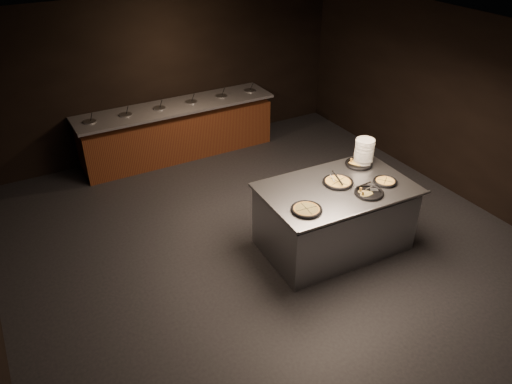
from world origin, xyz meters
TOP-DOWN VIEW (x-y plane):
  - room at (0.00, 0.00)m, footprint 7.02×8.02m
  - salad_bar at (0.00, 3.56)m, footprint 3.70×0.83m
  - serving_counter at (0.81, -0.19)m, footprint 2.08×1.38m
  - plate_stack at (1.57, 0.19)m, footprint 0.27×0.27m
  - pan_veggie_whole at (0.13, -0.46)m, footprint 0.40×0.40m
  - pan_cheese_whole at (0.88, -0.11)m, footprint 0.42×0.42m
  - pan_cheese_slices_a at (1.47, 0.16)m, footprint 0.40×0.40m
  - pan_cheese_slices_b at (1.07, -0.53)m, footprint 0.39×0.39m
  - pan_veggie_slices at (1.45, -0.41)m, footprint 0.32×0.32m
  - server_left at (0.84, -0.09)m, footprint 0.11×0.36m
  - server_right at (1.09, -0.45)m, footprint 0.27×0.21m

SIDE VIEW (x-z plane):
  - salad_bar at x=0.00m, z-range -0.15..1.03m
  - serving_counter at x=0.81m, z-range -0.02..0.95m
  - pan_cheese_slices_a at x=1.47m, z-range 0.98..1.02m
  - pan_cheese_slices_b at x=1.07m, z-range 0.98..1.02m
  - pan_veggie_slices at x=1.45m, z-range 0.98..1.02m
  - pan_veggie_whole at x=0.13m, z-range 0.98..1.02m
  - pan_cheese_whole at x=0.88m, z-range 0.98..1.02m
  - server_right at x=1.09m, z-range 0.97..1.12m
  - server_left at x=0.84m, z-range 0.98..1.15m
  - plate_stack at x=1.57m, z-range 0.98..1.34m
  - room at x=0.00m, z-range -0.01..2.91m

